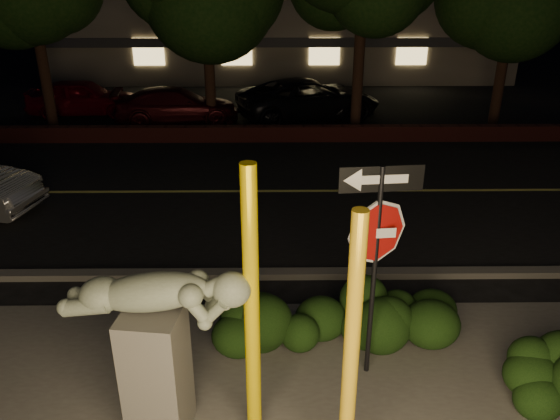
# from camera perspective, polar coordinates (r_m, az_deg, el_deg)

# --- Properties ---
(ground) EXTENTS (90.00, 90.00, 0.00)m
(ground) POSITION_cam_1_polar(r_m,az_deg,el_deg) (16.46, 0.49, 5.89)
(ground) COLOR black
(ground) RESTS_ON ground
(road) EXTENTS (80.00, 8.00, 0.01)m
(road) POSITION_cam_1_polar(r_m,az_deg,el_deg) (13.64, 0.73, 1.96)
(road) COLOR black
(road) RESTS_ON ground
(lane_marking) EXTENTS (80.00, 0.12, 0.00)m
(lane_marking) POSITION_cam_1_polar(r_m,az_deg,el_deg) (13.64, 0.73, 2.01)
(lane_marking) COLOR #C3BB4E
(lane_marking) RESTS_ON road
(curb) EXTENTS (80.00, 0.25, 0.12)m
(curb) POSITION_cam_1_polar(r_m,az_deg,el_deg) (9.94, 1.28, -6.69)
(curb) COLOR #4C4944
(curb) RESTS_ON ground
(brick_wall) EXTENTS (40.00, 0.35, 0.50)m
(brick_wall) POSITION_cam_1_polar(r_m,az_deg,el_deg) (17.63, 0.41, 7.98)
(brick_wall) COLOR #421615
(brick_wall) RESTS_ON ground
(parking_lot) EXTENTS (40.00, 12.00, 0.01)m
(parking_lot) POSITION_cam_1_polar(r_m,az_deg,el_deg) (23.21, 0.15, 11.32)
(parking_lot) COLOR black
(parking_lot) RESTS_ON ground
(building) EXTENTS (22.00, 10.20, 4.00)m
(building) POSITION_cam_1_polar(r_m,az_deg,el_deg) (30.78, -0.07, 18.25)
(building) COLOR #72685B
(building) RESTS_ON ground
(yellow_pole_left) EXTENTS (0.17, 0.17, 3.44)m
(yellow_pole_left) POSITION_cam_1_polar(r_m,az_deg,el_deg) (6.00, -2.96, -10.76)
(yellow_pole_left) COLOR yellow
(yellow_pole_left) RESTS_ON ground
(yellow_pole_right) EXTENTS (0.16, 0.16, 3.22)m
(yellow_pole_right) POSITION_cam_1_polar(r_m,az_deg,el_deg) (5.63, 7.41, -15.10)
(yellow_pole_right) COLOR yellow
(yellow_pole_right) RESTS_ON ground
(signpost) EXTENTS (1.02, 0.14, 3.02)m
(signpost) POSITION_cam_1_polar(r_m,az_deg,el_deg) (6.82, 10.14, -2.39)
(signpost) COLOR black
(signpost) RESTS_ON ground
(sculpture) EXTENTS (2.12, 0.81, 2.26)m
(sculpture) POSITION_cam_1_polar(r_m,az_deg,el_deg) (6.37, -12.83, -12.71)
(sculpture) COLOR #4C4944
(sculpture) RESTS_ON ground
(hedge_center) EXTENTS (2.11, 1.53, 1.00)m
(hedge_center) POSITION_cam_1_polar(r_m,az_deg,el_deg) (8.10, 0.30, -10.94)
(hedge_center) COLOR black
(hedge_center) RESTS_ON ground
(hedge_right) EXTENTS (1.89, 1.41, 1.11)m
(hedge_right) POSITION_cam_1_polar(r_m,az_deg,el_deg) (8.36, 12.78, -9.91)
(hedge_right) COLOR black
(hedge_right) RESTS_ON ground
(hedge_far_right) EXTENTS (1.53, 1.17, 0.94)m
(hedge_far_right) POSITION_cam_1_polar(r_m,az_deg,el_deg) (7.96, 26.75, -14.96)
(hedge_far_right) COLOR black
(hedge_far_right) RESTS_ON ground
(parked_car_red) EXTENTS (4.08, 1.90, 1.35)m
(parked_car_red) POSITION_cam_1_polar(r_m,az_deg,el_deg) (22.06, -19.94, 11.01)
(parked_car_red) COLOR maroon
(parked_car_red) RESTS_ON ground
(parked_car_darkred) EXTENTS (4.55, 2.36, 1.26)m
(parked_car_darkred) POSITION_cam_1_polar(r_m,az_deg,el_deg) (20.03, -10.76, 10.67)
(parked_car_darkred) COLOR #380A0E
(parked_car_darkred) RESTS_ON ground
(parked_car_dark) EXTENTS (5.72, 3.94, 1.45)m
(parked_car_dark) POSITION_cam_1_polar(r_m,az_deg,el_deg) (20.35, 3.05, 11.54)
(parked_car_dark) COLOR black
(parked_car_dark) RESTS_ON ground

